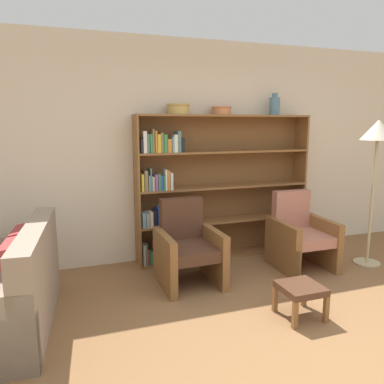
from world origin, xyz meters
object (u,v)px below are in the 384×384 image
object	(u,v)px
bookshelf	(208,190)
vase_tall	(274,106)
bowl_slate	(222,110)
armchair_cushioned	(300,235)
floor_lamp	(377,139)
couch	(5,293)
footstool	(301,291)
armchair_leather	(188,248)
bowl_sage	(178,108)

from	to	relation	value
bookshelf	vase_tall	size ratio (longest dim) A/B	8.19
bookshelf	bowl_slate	size ratio (longest dim) A/B	9.05
armchair_cushioned	floor_lamp	distance (m)	1.46
couch	vase_tall	bearing A→B (deg)	-66.96
armchair_cushioned	footstool	xyz separation A→B (m)	(-0.72, -1.05, -0.14)
armchair_leather	footstool	distance (m)	1.28
floor_lamp	armchair_leather	bearing A→B (deg)	174.95
vase_tall	armchair_leather	size ratio (longest dim) A/B	0.31
couch	bowl_sage	bearing A→B (deg)	-55.94
bookshelf	bowl_slate	world-z (taller)	bowl_slate
bowl_sage	floor_lamp	distance (m)	2.39
bookshelf	bowl_slate	bearing A→B (deg)	-6.95
vase_tall	floor_lamp	xyz separation A→B (m)	(0.88, -0.87, -0.41)
floor_lamp	footstool	size ratio (longest dim) A/B	4.94
couch	armchair_cushioned	size ratio (longest dim) A/B	1.76
bowl_slate	floor_lamp	bearing A→B (deg)	-28.01
vase_tall	footstool	xyz separation A→B (m)	(-0.70, -1.72, -1.71)
floor_lamp	footstool	xyz separation A→B (m)	(-1.58, -0.85, -1.29)
bowl_sage	couch	bearing A→B (deg)	-150.75
armchair_leather	floor_lamp	bearing A→B (deg)	173.90
bowl_sage	bowl_slate	distance (m)	0.56
couch	armchair_leather	size ratio (longest dim) A/B	1.76
vase_tall	couch	size ratio (longest dim) A/B	0.18
bowl_slate	armchair_leather	world-z (taller)	bowl_slate
bowl_sage	footstool	xyz separation A→B (m)	(0.61, -1.72, -1.65)
bookshelf	couch	world-z (taller)	bookshelf
bowl_sage	armchair_leather	xyz separation A→B (m)	(-0.11, -0.67, -1.52)
bookshelf	armchair_cushioned	xyz separation A→B (m)	(0.94, -0.69, -0.51)
bowl_sage	footstool	size ratio (longest dim) A/B	0.78
bowl_sage	couch	xyz separation A→B (m)	(-1.87, -1.05, -1.59)
footstool	bowl_sage	bearing A→B (deg)	109.54
armchair_cushioned	footstool	bearing A→B (deg)	56.48
vase_tall	couch	world-z (taller)	vase_tall
bowl_sage	bowl_slate	size ratio (longest dim) A/B	1.10
bookshelf	armchair_cushioned	bearing A→B (deg)	-36.18
armchair_cushioned	armchair_leather	bearing A→B (deg)	0.84
bowl_sage	vase_tall	world-z (taller)	vase_tall
vase_tall	armchair_cushioned	distance (m)	1.70
armchair_leather	footstool	size ratio (longest dim) A/B	2.52
bowl_slate	armchair_leather	size ratio (longest dim) A/B	0.28
armchair_leather	couch	bearing A→B (deg)	11.19
bowl_slate	armchair_leather	xyz separation A→B (m)	(-0.67, -0.67, -1.50)
bookshelf	vase_tall	bearing A→B (deg)	-1.28
bookshelf	bowl_sage	bearing A→B (deg)	-177.02
couch	floor_lamp	distance (m)	4.25
footstool	armchair_cushioned	bearing A→B (deg)	55.63
vase_tall	couch	distance (m)	3.73
bowl_sage	couch	size ratio (longest dim) A/B	0.18
vase_tall	couch	bearing A→B (deg)	-161.76
armchair_leather	armchair_cushioned	size ratio (longest dim) A/B	1.00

